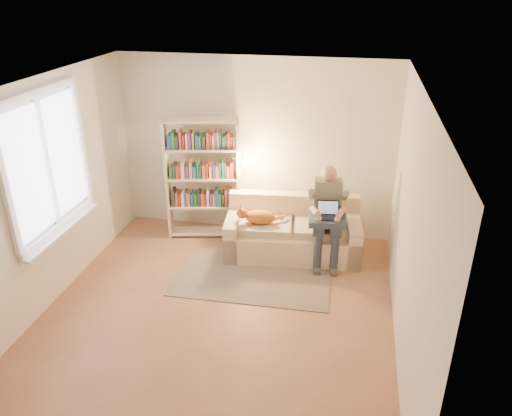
% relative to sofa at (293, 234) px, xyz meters
% --- Properties ---
extents(floor, '(4.50, 4.50, 0.00)m').
position_rel_sofa_xyz_m(floor, '(-0.66, -1.63, -0.28)').
color(floor, '#915C41').
rests_on(floor, ground).
extents(ceiling, '(4.00, 4.50, 0.02)m').
position_rel_sofa_xyz_m(ceiling, '(-0.66, -1.63, 2.32)').
color(ceiling, white).
rests_on(ceiling, wall_back).
extents(wall_left, '(0.02, 4.50, 2.60)m').
position_rel_sofa_xyz_m(wall_left, '(-2.66, -1.63, 1.02)').
color(wall_left, silver).
rests_on(wall_left, floor).
extents(wall_right, '(0.02, 4.50, 2.60)m').
position_rel_sofa_xyz_m(wall_right, '(1.34, -1.63, 1.02)').
color(wall_right, silver).
rests_on(wall_right, floor).
extents(wall_back, '(4.00, 0.02, 2.60)m').
position_rel_sofa_xyz_m(wall_back, '(-0.66, 0.62, 1.02)').
color(wall_back, silver).
rests_on(wall_back, floor).
extents(wall_front, '(4.00, 0.02, 2.60)m').
position_rel_sofa_xyz_m(wall_front, '(-0.66, -3.88, 1.02)').
color(wall_front, silver).
rests_on(wall_front, floor).
extents(window, '(0.12, 1.52, 1.69)m').
position_rel_sofa_xyz_m(window, '(-2.61, -1.43, 1.09)').
color(window, white).
rests_on(window, wall_left).
extents(sofa, '(1.91, 1.01, 0.78)m').
position_rel_sofa_xyz_m(sofa, '(0.00, 0.00, 0.00)').
color(sofa, beige).
rests_on(sofa, floor).
extents(person, '(0.42, 0.62, 1.32)m').
position_rel_sofa_xyz_m(person, '(0.46, -0.10, 0.46)').
color(person, gray).
rests_on(person, sofa).
extents(cat, '(0.63, 0.27, 0.23)m').
position_rel_sofa_xyz_m(cat, '(-0.43, -0.16, 0.31)').
color(cat, orange).
rests_on(cat, sofa).
extents(blanket, '(0.52, 0.45, 0.08)m').
position_rel_sofa_xyz_m(blanket, '(0.43, -0.22, 0.38)').
color(blanket, '#2A3849').
rests_on(blanket, person).
extents(laptop, '(0.31, 0.26, 0.25)m').
position_rel_sofa_xyz_m(laptop, '(0.43, -0.21, 0.48)').
color(laptop, black).
rests_on(laptop, blanket).
extents(bookshelf, '(1.23, 0.49, 1.80)m').
position_rel_sofa_xyz_m(bookshelf, '(-1.36, 0.27, 0.71)').
color(bookshelf, beige).
rests_on(bookshelf, floor).
extents(rug, '(2.04, 1.24, 0.01)m').
position_rel_sofa_xyz_m(rug, '(-0.41, -0.76, -0.28)').
color(rug, '#7F6C5C').
rests_on(rug, floor).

